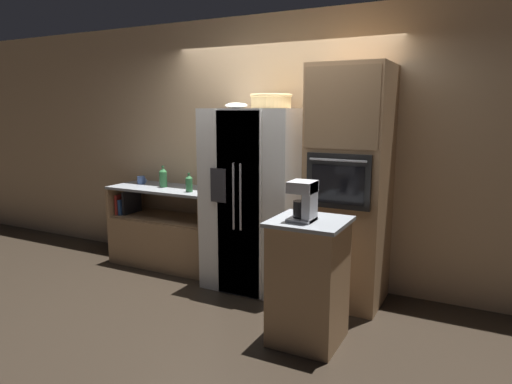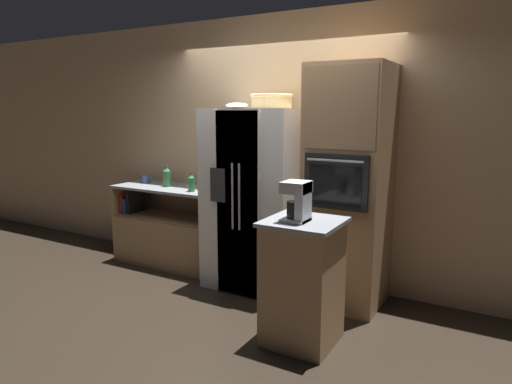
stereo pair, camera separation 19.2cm
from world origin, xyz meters
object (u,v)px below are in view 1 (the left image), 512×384
bottle_tall (189,183)px  bottle_short (163,177)px  refrigerator (256,199)px  wall_oven (349,187)px  mug (141,180)px  fruit_bowl (236,105)px  wicker_basket (271,101)px  coffee_maker (305,200)px

bottle_tall → bottle_short: size_ratio=0.83×
refrigerator → wall_oven: wall_oven is taller
bottle_short → refrigerator: bearing=-3.9°
refrigerator → mug: refrigerator is taller
fruit_bowl → mug: size_ratio=1.73×
wall_oven → bottle_short: wall_oven is taller
wicker_basket → fruit_bowl: 0.35m
wall_oven → bottle_tall: size_ratio=10.66×
refrigerator → mug: bearing=175.2°
wall_oven → coffee_maker: wall_oven is taller
wall_oven → fruit_bowl: (-1.13, -0.12, 0.75)m
coffee_maker → wall_oven: bearing=86.4°
bottle_short → coffee_maker: 2.39m
bottle_tall → coffee_maker: 1.93m
bottle_tall → bottle_short: bearing=165.0°
bottle_tall → bottle_short: (-0.45, 0.12, 0.02)m
refrigerator → bottle_tall: (-0.81, -0.03, 0.11)m
wicker_basket → bottle_short: bearing=179.9°
wicker_basket → mug: 1.99m
coffee_maker → bottle_short: bearing=154.6°
wall_oven → wicker_basket: (-0.83, 0.04, 0.79)m
wall_oven → fruit_bowl: bearing=-174.1°
refrigerator → coffee_maker: size_ratio=6.02×
wicker_basket → coffee_maker: 1.48m
wicker_basket → mug: (-1.76, 0.06, -0.93)m
wall_oven → wicker_basket: wall_oven is taller
wall_oven → coffee_maker: (-0.06, -0.98, 0.05)m
fruit_bowl → bottle_short: 1.36m
wicker_basket → bottle_short: size_ratio=1.68×
refrigerator → coffee_maker: bearing=-46.4°
refrigerator → coffee_maker: (0.89, -0.94, 0.24)m
refrigerator → fruit_bowl: fruit_bowl is taller
wall_oven → fruit_bowl: wall_oven is taller
wicker_basket → wall_oven: bearing=-3.0°
wall_oven → bottle_tall: (-1.76, -0.07, -0.09)m
refrigerator → bottle_tall: 0.82m
wall_oven → wicker_basket: 1.15m
wall_oven → bottle_short: 2.21m
refrigerator → fruit_bowl: bearing=-157.2°
fruit_bowl → mug: fruit_bowl is taller
bottle_tall → coffee_maker: coffee_maker is taller
wall_oven → coffee_maker: bearing=-93.6°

